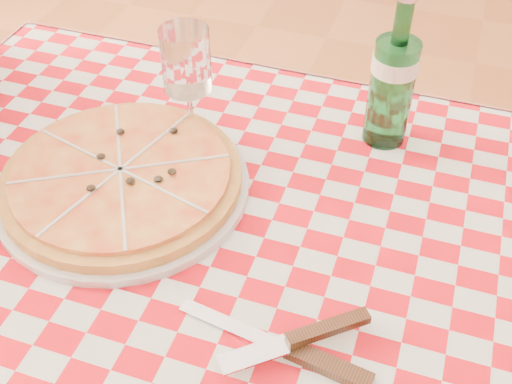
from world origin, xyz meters
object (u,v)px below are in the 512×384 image
Objects in this scene: dining_table at (256,301)px; water_bottle at (394,71)px; pizza_plate at (122,177)px; wine_glass at (188,86)px.

dining_table is 0.40m from water_bottle.
pizza_plate is at bearing 164.62° from dining_table.
dining_table is 0.34m from wine_glass.
water_bottle is at bearing 35.47° from pizza_plate.
wine_glass is at bearing -162.74° from water_bottle.
wine_glass is (-0.30, -0.09, -0.03)m from water_bottle.
pizza_plate reaches higher than dining_table.
water_bottle is at bearing 69.55° from dining_table.
wine_glass is at bearing 130.22° from dining_table.
dining_table is 0.27m from pizza_plate.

